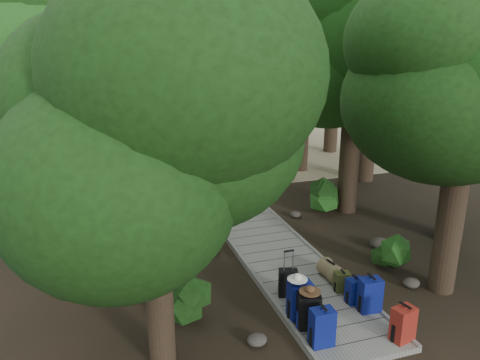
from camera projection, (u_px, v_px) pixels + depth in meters
name	position (u px, v px, depth m)	size (l,w,h in m)	color
ground	(268.00, 246.00, 12.64)	(120.00, 120.00, 0.00)	black
sand_beach	(167.00, 133.00, 27.14)	(40.00, 22.00, 0.02)	tan
boardwalk	(255.00, 230.00, 13.53)	(2.00, 12.00, 0.12)	gray
backpack_left_a	(322.00, 325.00, 8.33)	(0.42, 0.29, 0.79)	navy
backpack_left_b	(309.00, 309.00, 8.82)	(0.43, 0.30, 0.79)	black
backpack_left_c	(300.00, 298.00, 9.15)	(0.45, 0.32, 0.84)	navy
backpack_right_a	(403.00, 322.00, 8.47)	(0.41, 0.29, 0.73)	maroon
backpack_right_b	(370.00, 293.00, 9.37)	(0.43, 0.30, 0.78)	navy
backpack_right_c	(355.00, 289.00, 9.68)	(0.35, 0.25, 0.60)	navy
backpack_right_d	(342.00, 281.00, 10.13)	(0.32, 0.23, 0.49)	#3C4017
duffel_right_khaki	(330.00, 270.00, 10.70)	(0.38, 0.57, 0.38)	brown
suitcase_on_boardwalk	(288.00, 283.00, 9.93)	(0.39, 0.22, 0.61)	black
lone_suitcase_on_sand	(207.00, 163.00, 19.70)	(0.37, 0.21, 0.58)	black
hat_brown	(310.00, 289.00, 8.65)	(0.41, 0.41, 0.12)	#51351E
hat_white	(297.00, 276.00, 8.99)	(0.39, 0.39, 0.13)	silver
kayak	(124.00, 160.00, 20.70)	(0.68, 3.11, 0.31)	#B7390F
sun_lounger	(254.00, 151.00, 21.75)	(0.53, 1.65, 0.53)	silver
tree_right_a	(465.00, 114.00, 9.33)	(4.74, 4.74, 7.90)	black
tree_right_b	(475.00, 51.00, 11.64)	(5.69, 5.69, 10.16)	black
tree_right_c	(356.00, 67.00, 13.87)	(5.26, 5.26, 9.11)	black
tree_right_d	(375.00, 43.00, 16.89)	(5.65, 5.65, 10.35)	black
tree_right_e	(304.00, 73.00, 18.54)	(4.47, 4.47, 8.04)	black
tree_right_f	(335.00, 55.00, 21.50)	(5.13, 5.13, 9.16)	black
tree_left_a	(153.00, 182.00, 7.27)	(3.93, 3.93, 6.55)	black
tree_left_b	(86.00, 104.00, 10.31)	(4.46, 4.46, 8.02)	black
tree_left_c	(99.00, 79.00, 12.98)	(4.95, 4.95, 8.60)	black
tree_back_a	(137.00, 60.00, 24.07)	(4.90, 4.90, 8.48)	black
tree_back_b	(203.00, 49.00, 26.38)	(5.28, 5.28, 9.43)	black
tree_back_c	(250.00, 47.00, 27.44)	(5.29, 5.29, 9.52)	black
tree_back_d	(55.00, 69.00, 22.33)	(4.66, 4.66, 7.77)	black
palm_right_a	(293.00, 90.00, 17.59)	(4.10, 4.10, 6.98)	#174313
palm_right_b	(277.00, 60.00, 22.52)	(4.46, 4.46, 8.61)	#174313
palm_right_c	(211.00, 69.00, 23.83)	(4.75, 4.75, 7.55)	#174313
palm_left_a	(64.00, 87.00, 15.60)	(4.78, 4.78, 7.60)	#174313
rock_left_a	(257.00, 340.00, 8.59)	(0.38, 0.34, 0.21)	#4C473F
rock_left_b	(174.00, 300.00, 9.90)	(0.35, 0.32, 0.19)	#4C473F
rock_left_c	(211.00, 249.00, 12.16)	(0.51, 0.46, 0.28)	#4C473F
rock_left_d	(170.00, 219.00, 14.24)	(0.34, 0.30, 0.18)	#4C473F
rock_right_a	(411.00, 283.00, 10.55)	(0.38, 0.35, 0.21)	#4C473F
rock_right_b	(379.00, 243.00, 12.48)	(0.52, 0.46, 0.28)	#4C473F
rock_right_c	(295.00, 214.00, 14.61)	(0.34, 0.30, 0.18)	#4C473F
shrub_left_a	(188.00, 302.00, 9.22)	(0.95, 0.95, 0.86)	#215018
shrub_left_b	(200.00, 228.00, 12.94)	(0.80, 0.80, 0.72)	#215018
shrub_left_c	(139.00, 186.00, 15.97)	(1.16, 1.16, 1.05)	#215018
shrub_right_a	(387.00, 254.00, 11.29)	(0.88, 0.88, 0.79)	#215018
shrub_right_b	(326.00, 195.00, 14.88)	(1.28, 1.28, 1.15)	#215018
shrub_right_c	(253.00, 170.00, 18.30)	(0.91, 0.91, 0.82)	#215018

